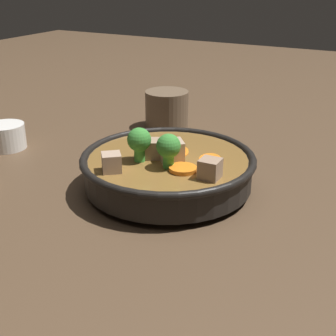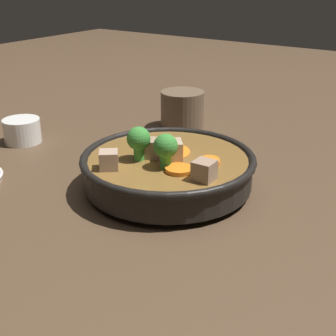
% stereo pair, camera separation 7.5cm
% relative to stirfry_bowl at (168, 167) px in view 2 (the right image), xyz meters
% --- Properties ---
extents(ground_plane, '(3.00, 3.00, 0.00)m').
position_rel_stirfry_bowl_xyz_m(ground_plane, '(0.00, 0.00, -0.04)').
color(ground_plane, '#4C3826').
extents(stirfry_bowl, '(0.28, 0.28, 0.11)m').
position_rel_stirfry_bowl_xyz_m(stirfry_bowl, '(0.00, 0.00, 0.00)').
color(stirfry_bowl, black).
rests_on(stirfry_bowl, ground_plane).
extents(tea_cup, '(0.08, 0.08, 0.05)m').
position_rel_stirfry_bowl_xyz_m(tea_cup, '(0.01, 0.37, -0.01)').
color(tea_cup, white).
rests_on(tea_cup, ground_plane).
extents(dark_mug, '(0.12, 0.10, 0.08)m').
position_rel_stirfry_bowl_xyz_m(dark_mug, '(0.28, 0.15, 0.00)').
color(dark_mug, brown).
rests_on(dark_mug, ground_plane).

